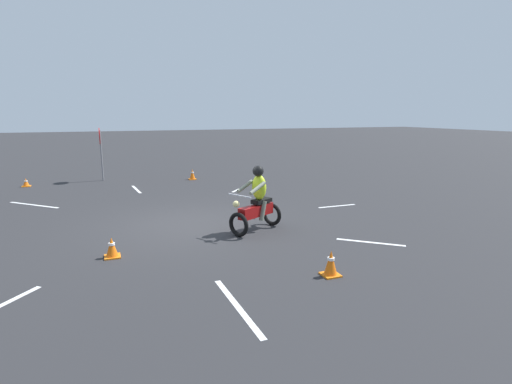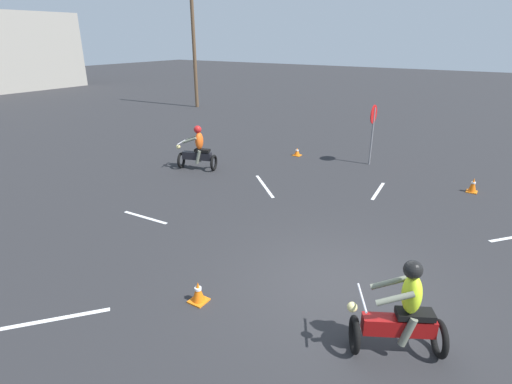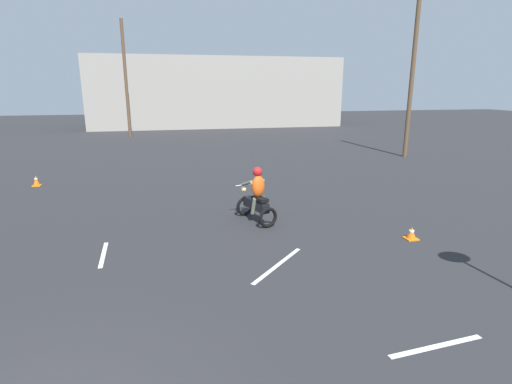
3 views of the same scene
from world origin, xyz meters
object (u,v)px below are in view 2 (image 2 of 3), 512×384
at_px(motorcycle_rider_background, 198,151).
at_px(traffic_cone_mid_left, 473,185).
at_px(stop_sign, 373,123).
at_px(traffic_cone_near_left, 297,152).
at_px(utility_pole_near, 194,42).
at_px(motorcycle_rider_foreground, 403,314).
at_px(traffic_cone_far_right, 198,292).

xyz_separation_m(motorcycle_rider_background, traffic_cone_mid_left, (2.92, -8.94, -0.50)).
relative_size(stop_sign, traffic_cone_near_left, 6.92).
relative_size(motorcycle_rider_background, utility_pole_near, 0.19).
distance_m(motorcycle_rider_background, traffic_cone_near_left, 4.34).
height_order(stop_sign, utility_pole_near, utility_pole_near).
xyz_separation_m(motorcycle_rider_foreground, stop_sign, (9.57, 3.55, 0.91)).
bearing_deg(traffic_cone_near_left, traffic_cone_far_right, -163.14).
xyz_separation_m(traffic_cone_far_right, utility_pole_near, (17.07, 14.63, 4.11)).
relative_size(traffic_cone_near_left, utility_pole_near, 0.04).
xyz_separation_m(motorcycle_rider_background, traffic_cone_near_left, (3.65, -2.27, -0.57)).
xyz_separation_m(traffic_cone_mid_left, traffic_cone_far_right, (-9.11, 3.68, -0.03)).
bearing_deg(motorcycle_rider_foreground, utility_pole_near, 19.31).
relative_size(stop_sign, traffic_cone_mid_left, 4.83).
bearing_deg(motorcycle_rider_background, utility_pole_near, 21.94).
bearing_deg(traffic_cone_mid_left, motorcycle_rider_background, 108.12).
height_order(stop_sign, traffic_cone_mid_left, stop_sign).
relative_size(traffic_cone_mid_left, traffic_cone_far_right, 1.13).
bearing_deg(utility_pole_near, traffic_cone_near_left, -121.86).
relative_size(traffic_cone_near_left, traffic_cone_mid_left, 0.70).
bearing_deg(traffic_cone_near_left, motorcycle_rider_background, 148.04).
distance_m(motorcycle_rider_foreground, stop_sign, 10.25).
distance_m(traffic_cone_far_right, utility_pole_near, 22.85).
height_order(stop_sign, traffic_cone_far_right, stop_sign).
relative_size(traffic_cone_far_right, utility_pole_near, 0.05).
relative_size(motorcycle_rider_background, traffic_cone_mid_left, 3.48).
distance_m(stop_sign, traffic_cone_far_right, 10.37).
distance_m(motorcycle_rider_foreground, traffic_cone_near_left, 11.20).
distance_m(motorcycle_rider_foreground, traffic_cone_mid_left, 8.42).
height_order(motorcycle_rider_background, stop_sign, stop_sign).
xyz_separation_m(motorcycle_rider_background, utility_pole_near, (10.88, 9.37, 3.59)).
bearing_deg(utility_pole_near, traffic_cone_mid_left, -113.49).
height_order(motorcycle_rider_background, utility_pole_near, utility_pole_near).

